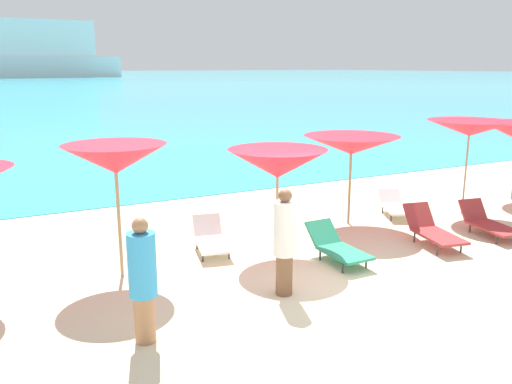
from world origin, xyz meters
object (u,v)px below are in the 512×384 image
(umbrella_4, at_px, (278,164))
(lounge_chair_7, at_px, (337,246))
(umbrella_6, at_px, (470,128))
(beachgoer_1, at_px, (285,240))
(lounge_chair_5, at_px, (211,239))
(beachgoer_2, at_px, (143,278))
(umbrella_3, at_px, (115,159))
(lounge_chair_3, at_px, (432,229))
(lounge_chair_2, at_px, (395,206))
(cruise_ship, at_px, (16,52))
(lounge_chair_4, at_px, (488,222))
(umbrella_5, at_px, (351,145))

(umbrella_4, relative_size, lounge_chair_7, 1.46)
(umbrella_6, relative_size, beachgoer_1, 1.33)
(umbrella_6, distance_m, lounge_chair_5, 6.84)
(beachgoer_2, bearing_deg, beachgoer_1, -165.55)
(umbrella_3, height_order, umbrella_6, umbrella_3)
(lounge_chair_3, relative_size, beachgoer_1, 0.93)
(umbrella_3, distance_m, lounge_chair_2, 7.15)
(cruise_ship, bearing_deg, lounge_chair_3, -92.73)
(lounge_chair_3, xyz_separation_m, lounge_chair_4, (1.56, -0.07, -0.05))
(umbrella_5, height_order, cruise_ship, cruise_ship)
(umbrella_3, height_order, umbrella_5, umbrella_3)
(umbrella_3, bearing_deg, lounge_chair_2, 6.91)
(umbrella_3, relative_size, lounge_chair_7, 1.61)
(lounge_chair_2, relative_size, lounge_chair_7, 1.04)
(umbrella_6, height_order, lounge_chair_5, umbrella_6)
(beachgoer_2, xyz_separation_m, cruise_ship, (9.48, 182.63, 7.17))
(lounge_chair_2, bearing_deg, cruise_ship, 113.89)
(lounge_chair_7, bearing_deg, beachgoer_2, -162.69)
(umbrella_5, distance_m, lounge_chair_2, 2.14)
(beachgoer_1, distance_m, cruise_ship, 182.46)
(umbrella_4, distance_m, lounge_chair_3, 3.54)
(lounge_chair_4, relative_size, lounge_chair_5, 1.09)
(lounge_chair_7, xyz_separation_m, cruise_ship, (5.48, 181.34, 7.77))
(umbrella_3, height_order, lounge_chair_7, umbrella_3)
(lounge_chair_2, xyz_separation_m, cruise_ship, (2.37, 179.41, 7.82))
(lounge_chair_7, relative_size, cruise_ship, 0.02)
(lounge_chair_3, height_order, beachgoer_2, beachgoer_2)
(lounge_chair_7, bearing_deg, umbrella_3, 163.13)
(umbrella_3, height_order, beachgoer_2, umbrella_3)
(umbrella_3, bearing_deg, cruise_ship, 87.07)
(lounge_chair_4, bearing_deg, umbrella_3, -179.90)
(umbrella_3, height_order, umbrella_4, umbrella_3)
(beachgoer_1, bearing_deg, umbrella_5, 151.28)
(umbrella_5, height_order, lounge_chair_5, umbrella_5)
(umbrella_3, bearing_deg, lounge_chair_7, -16.22)
(lounge_chair_2, height_order, lounge_chair_4, lounge_chair_4)
(beachgoer_1, distance_m, beachgoer_2, 2.42)
(lounge_chair_2, bearing_deg, lounge_chair_4, -46.02)
(umbrella_6, distance_m, beachgoer_2, 9.14)
(lounge_chair_4, bearing_deg, beachgoer_1, -163.51)
(lounge_chair_2, xyz_separation_m, lounge_chair_7, (-3.11, -1.92, 0.05))
(lounge_chair_4, bearing_deg, beachgoer_2, -162.31)
(umbrella_5, bearing_deg, beachgoer_2, -150.76)
(umbrella_5, xyz_separation_m, lounge_chair_4, (2.18, -2.06, -1.56))
(lounge_chair_4, relative_size, beachgoer_2, 0.91)
(umbrella_3, xyz_separation_m, umbrella_5, (5.42, 0.79, -0.23))
(lounge_chair_5, bearing_deg, umbrella_4, -18.42)
(lounge_chair_7, bearing_deg, umbrella_5, 47.70)
(umbrella_3, relative_size, lounge_chair_5, 1.63)
(beachgoer_1, bearing_deg, umbrella_3, -110.49)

